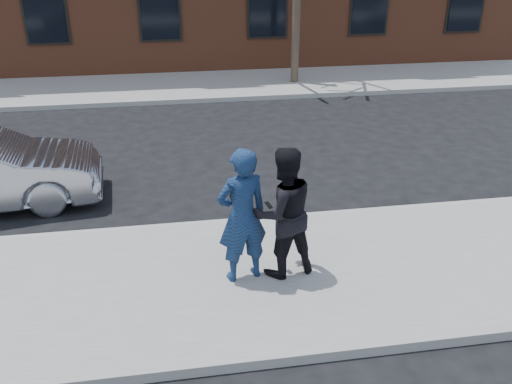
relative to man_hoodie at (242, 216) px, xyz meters
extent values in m
plane|color=black|center=(-1.16, 0.23, -1.17)|extent=(100.00, 100.00, 0.00)
cube|color=gray|center=(-1.16, -0.02, -1.10)|extent=(50.00, 3.50, 0.15)
cube|color=#999691|center=(-1.16, 1.78, -1.10)|extent=(50.00, 0.10, 0.15)
cube|color=gray|center=(-1.16, 11.48, -1.10)|extent=(50.00, 3.50, 0.15)
cube|color=#999691|center=(-1.16, 9.68, -1.10)|extent=(50.00, 0.10, 0.15)
cube|color=black|center=(2.74, 13.17, 1.03)|extent=(1.30, 0.06, 1.70)
cube|color=black|center=(10.34, 13.17, 1.03)|extent=(1.30, 0.06, 1.70)
cylinder|color=#3D3024|center=(3.34, 11.23, 1.08)|extent=(0.26, 0.26, 4.20)
imported|color=navy|center=(0.00, 0.00, 0.00)|extent=(0.85, 0.66, 2.05)
cube|color=black|center=(-0.10, 0.20, 0.19)|extent=(0.10, 0.14, 0.08)
imported|color=black|center=(0.60, 0.05, -0.02)|extent=(1.12, 0.96, 2.00)
cube|color=black|center=(0.41, 0.20, 0.04)|extent=(0.12, 0.15, 0.06)
camera|label=1|loc=(-0.88, -6.67, 3.63)|focal=38.00mm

